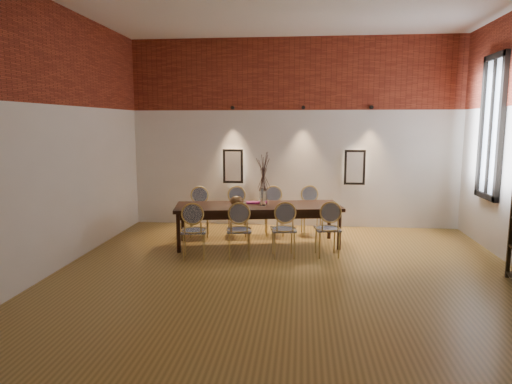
# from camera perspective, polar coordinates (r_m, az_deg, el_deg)

# --- Properties ---
(floor) EXTENTS (7.00, 7.00, 0.02)m
(floor) POSITION_cam_1_polar(r_m,az_deg,el_deg) (6.72, 3.90, -10.85)
(floor) COLOR olive
(floor) RESTS_ON ground
(wall_back) EXTENTS (7.00, 0.10, 4.00)m
(wall_back) POSITION_cam_1_polar(r_m,az_deg,el_deg) (9.89, 4.72, 7.27)
(wall_back) COLOR silver
(wall_back) RESTS_ON ground
(wall_front) EXTENTS (7.00, 0.10, 4.00)m
(wall_front) POSITION_cam_1_polar(r_m,az_deg,el_deg) (2.80, 1.86, 3.94)
(wall_front) COLOR silver
(wall_front) RESTS_ON ground
(wall_left) EXTENTS (0.10, 7.00, 4.00)m
(wall_left) POSITION_cam_1_polar(r_m,az_deg,el_deg) (7.36, -24.90, 6.05)
(wall_left) COLOR silver
(wall_left) RESTS_ON ground
(brick_band_back) EXTENTS (7.00, 0.02, 1.50)m
(brick_band_back) POSITION_cam_1_polar(r_m,az_deg,el_deg) (9.87, 4.81, 14.53)
(brick_band_back) COLOR maroon
(brick_band_back) RESTS_ON ground
(brick_band_left) EXTENTS (0.02, 7.00, 1.50)m
(brick_band_left) POSITION_cam_1_polar(r_m,az_deg,el_deg) (7.39, -25.05, 15.78)
(brick_band_left) COLOR maroon
(brick_band_left) RESTS_ON ground
(niche_left) EXTENTS (0.36, 0.06, 0.66)m
(niche_left) POSITION_cam_1_polar(r_m,az_deg,el_deg) (9.94, -2.86, 3.25)
(niche_left) COLOR #FFEAC6
(niche_left) RESTS_ON wall_back
(niche_right) EXTENTS (0.36, 0.06, 0.66)m
(niche_right) POSITION_cam_1_polar(r_m,az_deg,el_deg) (9.89, 12.22, 3.04)
(niche_right) COLOR #FFEAC6
(niche_right) RESTS_ON wall_back
(spot_fixture_left) EXTENTS (0.08, 0.10, 0.08)m
(spot_fixture_left) POSITION_cam_1_polar(r_m,az_deg,el_deg) (9.88, -2.94, 10.48)
(spot_fixture_left) COLOR black
(spot_fixture_left) RESTS_ON wall_back
(spot_fixture_mid) EXTENTS (0.08, 0.10, 0.08)m
(spot_fixture_mid) POSITION_cam_1_polar(r_m,az_deg,el_deg) (9.76, 5.94, 10.46)
(spot_fixture_mid) COLOR black
(spot_fixture_mid) RESTS_ON wall_back
(spot_fixture_right) EXTENTS (0.08, 0.10, 0.08)m
(spot_fixture_right) POSITION_cam_1_polar(r_m,az_deg,el_deg) (9.86, 14.23, 10.23)
(spot_fixture_right) COLOR black
(spot_fixture_right) RESTS_ON wall_back
(window_glass) EXTENTS (0.02, 0.78, 2.38)m
(window_glass) POSITION_cam_1_polar(r_m,az_deg,el_deg) (8.96, 27.43, 7.16)
(window_glass) COLOR silver
(window_glass) RESTS_ON wall_right
(window_frame) EXTENTS (0.08, 0.90, 2.50)m
(window_frame) POSITION_cam_1_polar(r_m,az_deg,el_deg) (8.95, 27.31, 7.17)
(window_frame) COLOR black
(window_frame) RESTS_ON wall_right
(window_mullion) EXTENTS (0.06, 0.06, 2.40)m
(window_mullion) POSITION_cam_1_polar(r_m,az_deg,el_deg) (8.95, 27.31, 7.17)
(window_mullion) COLOR black
(window_mullion) RESTS_ON wall_right
(dining_table) EXTENTS (3.10, 1.43, 0.75)m
(dining_table) POSITION_cam_1_polar(r_m,az_deg,el_deg) (8.38, 0.28, -4.16)
(dining_table) COLOR black
(dining_table) RESTS_ON floor
(chair_near_a) EXTENTS (0.51, 0.51, 0.94)m
(chair_near_a) POSITION_cam_1_polar(r_m,az_deg,el_deg) (7.62, -7.78, -4.80)
(chair_near_a) COLOR tan
(chair_near_a) RESTS_ON floor
(chair_near_b) EXTENTS (0.51, 0.51, 0.94)m
(chair_near_b) POSITION_cam_1_polar(r_m,az_deg,el_deg) (7.60, -2.15, -4.76)
(chair_near_b) COLOR tan
(chair_near_b) RESTS_ON floor
(chair_near_c) EXTENTS (0.51, 0.51, 0.94)m
(chair_near_c) POSITION_cam_1_polar(r_m,az_deg,el_deg) (7.66, 3.46, -4.67)
(chair_near_c) COLOR tan
(chair_near_c) RESTS_ON floor
(chair_near_d) EXTENTS (0.51, 0.51, 0.94)m
(chair_near_d) POSITION_cam_1_polar(r_m,az_deg,el_deg) (7.78, 8.93, -4.55)
(chair_near_d) COLOR tan
(chair_near_d) RESTS_ON floor
(chair_far_a) EXTENTS (0.51, 0.51, 0.94)m
(chair_far_a) POSITION_cam_1_polar(r_m,az_deg,el_deg) (9.10, -7.10, -2.59)
(chair_far_a) COLOR tan
(chair_far_a) RESTS_ON floor
(chair_far_b) EXTENTS (0.51, 0.51, 0.94)m
(chair_far_b) POSITION_cam_1_polar(r_m,az_deg,el_deg) (9.09, -2.40, -2.55)
(chair_far_b) COLOR tan
(chair_far_b) RESTS_ON floor
(chair_far_c) EXTENTS (0.51, 0.51, 0.94)m
(chair_far_c) POSITION_cam_1_polar(r_m,az_deg,el_deg) (9.13, 2.29, -2.49)
(chair_far_c) COLOR tan
(chair_far_c) RESTS_ON floor
(chair_far_d) EXTENTS (0.51, 0.51, 0.94)m
(chair_far_d) POSITION_cam_1_polar(r_m,az_deg,el_deg) (9.24, 6.90, -2.42)
(chair_far_d) COLOR tan
(chair_far_d) RESTS_ON floor
(vase) EXTENTS (0.14, 0.14, 0.30)m
(vase) POSITION_cam_1_polar(r_m,az_deg,el_deg) (8.29, 0.93, -0.61)
(vase) COLOR silver
(vase) RESTS_ON dining_table
(dried_branches) EXTENTS (0.50, 0.50, 0.70)m
(dried_branches) POSITION_cam_1_polar(r_m,az_deg,el_deg) (8.23, 0.94, 2.49)
(dried_branches) COLOR #442E25
(dried_branches) RESTS_ON vase
(bowl) EXTENTS (0.24, 0.24, 0.18)m
(bowl) POSITION_cam_1_polar(r_m,az_deg,el_deg) (8.22, -2.42, -1.11)
(bowl) COLOR brown
(bowl) RESTS_ON dining_table
(book) EXTENTS (0.29, 0.22, 0.03)m
(book) POSITION_cam_1_polar(r_m,az_deg,el_deg) (8.48, -0.34, -1.32)
(book) COLOR #911B5F
(book) RESTS_ON dining_table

